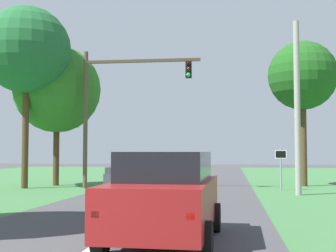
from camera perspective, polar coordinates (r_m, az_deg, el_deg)
ground_plane at (r=16.81m, az=-2.39°, el=-10.00°), size 120.00×120.00×0.00m
red_suv_near at (r=10.68m, az=-0.25°, el=-8.28°), size 2.37×5.02×2.01m
pickup_truck_lead at (r=17.51m, az=-1.94°, el=-6.44°), size 2.48×5.63×1.96m
traffic_light at (r=26.24m, az=-6.50°, el=3.34°), size 6.52×0.40×7.61m
keep_moving_sign at (r=25.42m, az=13.48°, el=-4.35°), size 0.60×0.09×2.23m
oak_tree_right at (r=29.17m, az=15.96°, el=5.82°), size 4.08×4.08×8.57m
utility_pole_right at (r=22.90m, az=15.35°, el=2.20°), size 0.28×0.28×8.19m
extra_tree_1 at (r=27.83m, az=-16.71°, el=8.74°), size 4.91×4.91×10.16m
extra_tree_2 at (r=29.34m, az=-13.27°, el=4.32°), size 5.24×5.24×8.41m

